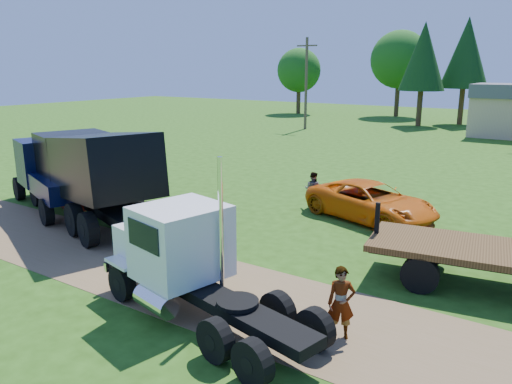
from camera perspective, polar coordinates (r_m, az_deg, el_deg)
The scene contains 9 objects.
ground at distance 15.64m, azimuth -10.20°, elevation -9.32°, with size 140.00×140.00×0.00m, color #24480F.
dirt_track at distance 15.64m, azimuth -10.20°, elevation -9.30°, with size 120.00×4.20×0.01m, color brown.
white_semi_tractor at distance 13.03m, azimuth -8.39°, elevation -7.49°, with size 6.94×3.58×4.10m.
black_dump_truck at distance 21.13m, azimuth -18.45°, elevation 2.52°, with size 9.28×5.45×3.97m.
navy_truck at distance 24.14m, azimuth -22.19°, elevation 2.01°, with size 7.04×4.45×3.01m.
orange_pickup at distance 21.05m, azimuth 13.02°, elevation -1.08°, with size 2.59×5.61×1.56m, color #D9610A.
spectator_a at distance 11.93m, azimuth 9.69°, elevation -12.39°, with size 0.64×0.42×1.75m, color #999999.
spectator_b at distance 22.59m, azimuth 6.50°, elevation 0.30°, with size 0.78×0.61×1.61m, color #999999.
tan_shed at distance 50.74m, azimuth 26.97°, elevation 8.37°, with size 6.20×5.40×4.70m.
Camera 1 is at (10.10, -10.24, 6.16)m, focal length 35.00 mm.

